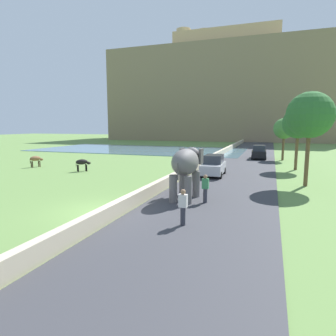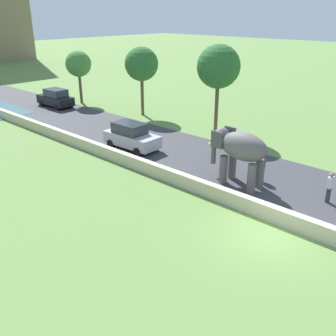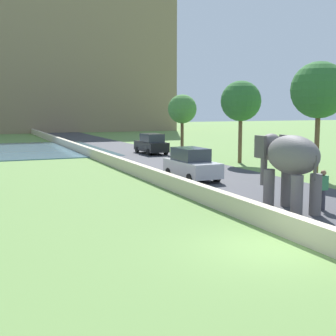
{
  "view_description": "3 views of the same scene",
  "coord_description": "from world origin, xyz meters",
  "px_view_note": "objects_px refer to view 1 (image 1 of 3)",
  "views": [
    {
      "loc": [
        7.96,
        -12.32,
        4.3
      ],
      "look_at": [
        1.91,
        4.88,
        1.63
      ],
      "focal_mm": 31.3,
      "sensor_mm": 36.0,
      "label": 1
    },
    {
      "loc": [
        -12.88,
        -6.1,
        8.77
      ],
      "look_at": [
        0.58,
        6.25,
        1.13
      ],
      "focal_mm": 40.31,
      "sensor_mm": 36.0,
      "label": 2
    },
    {
      "loc": [
        -7.8,
        -10.73,
        4.01
      ],
      "look_at": [
        -0.51,
        6.36,
        1.6
      ],
      "focal_mm": 49.62,
      "sensor_mm": 36.0,
      "label": 3
    }
  ],
  "objects_px": {
    "elephant": "(186,165)",
    "car_silver": "(213,166)",
    "car_black": "(259,152)",
    "cow_brown": "(36,159)",
    "cow_black": "(82,163)",
    "person_trailing": "(183,207)",
    "person_beside_elephant": "(205,188)"
  },
  "relations": [
    {
      "from": "person_beside_elephant",
      "to": "person_trailing",
      "type": "height_order",
      "value": "same"
    },
    {
      "from": "person_beside_elephant",
      "to": "car_black",
      "type": "bearing_deg",
      "value": 85.35
    },
    {
      "from": "cow_black",
      "to": "cow_brown",
      "type": "bearing_deg",
      "value": 172.58
    },
    {
      "from": "person_beside_elephant",
      "to": "person_trailing",
      "type": "relative_size",
      "value": 1.0
    },
    {
      "from": "car_black",
      "to": "cow_brown",
      "type": "distance_m",
      "value": 26.31
    },
    {
      "from": "person_trailing",
      "to": "car_black",
      "type": "height_order",
      "value": "car_black"
    },
    {
      "from": "person_trailing",
      "to": "cow_black",
      "type": "bearing_deg",
      "value": 139.2
    },
    {
      "from": "car_black",
      "to": "cow_brown",
      "type": "relative_size",
      "value": 2.87
    },
    {
      "from": "person_beside_elephant",
      "to": "car_black",
      "type": "relative_size",
      "value": 0.4
    },
    {
      "from": "person_beside_elephant",
      "to": "car_silver",
      "type": "bearing_deg",
      "value": 97.86
    },
    {
      "from": "person_trailing",
      "to": "car_silver",
      "type": "bearing_deg",
      "value": 95.0
    },
    {
      "from": "elephant",
      "to": "car_black",
      "type": "xyz_separation_m",
      "value": [
        3.15,
        22.89,
        -1.14
      ]
    },
    {
      "from": "elephant",
      "to": "car_silver",
      "type": "relative_size",
      "value": 0.86
    },
    {
      "from": "car_silver",
      "to": "cow_black",
      "type": "bearing_deg",
      "value": -172.5
    },
    {
      "from": "person_beside_elephant",
      "to": "cow_black",
      "type": "bearing_deg",
      "value": 150.75
    },
    {
      "from": "person_trailing",
      "to": "car_black",
      "type": "distance_m",
      "value": 27.44
    },
    {
      "from": "car_black",
      "to": "cow_black",
      "type": "distance_m",
      "value": 22.06
    },
    {
      "from": "car_black",
      "to": "cow_brown",
      "type": "height_order",
      "value": "car_black"
    },
    {
      "from": "elephant",
      "to": "person_beside_elephant",
      "type": "height_order",
      "value": "elephant"
    },
    {
      "from": "car_black",
      "to": "cow_black",
      "type": "bearing_deg",
      "value": -133.59
    },
    {
      "from": "elephant",
      "to": "cow_brown",
      "type": "relative_size",
      "value": 2.46
    },
    {
      "from": "elephant",
      "to": "cow_brown",
      "type": "height_order",
      "value": "elephant"
    },
    {
      "from": "car_silver",
      "to": "cow_brown",
      "type": "height_order",
      "value": "car_silver"
    },
    {
      "from": "person_trailing",
      "to": "cow_black",
      "type": "xyz_separation_m",
      "value": [
        -13.19,
        11.39,
        -0.04
      ]
    },
    {
      "from": "elephant",
      "to": "person_trailing",
      "type": "height_order",
      "value": "elephant"
    },
    {
      "from": "cow_brown",
      "to": "cow_black",
      "type": "bearing_deg",
      "value": -7.42
    },
    {
      "from": "elephant",
      "to": "cow_black",
      "type": "bearing_deg",
      "value": 150.2
    },
    {
      "from": "person_trailing",
      "to": "cow_black",
      "type": "distance_m",
      "value": 17.43
    },
    {
      "from": "elephant",
      "to": "car_silver",
      "type": "bearing_deg",
      "value": 90.04
    },
    {
      "from": "elephant",
      "to": "person_trailing",
      "type": "distance_m",
      "value": 4.76
    },
    {
      "from": "person_trailing",
      "to": "car_black",
      "type": "bearing_deg",
      "value": 85.78
    },
    {
      "from": "cow_brown",
      "to": "person_beside_elephant",
      "type": "bearing_deg",
      "value": -22.89
    }
  ]
}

